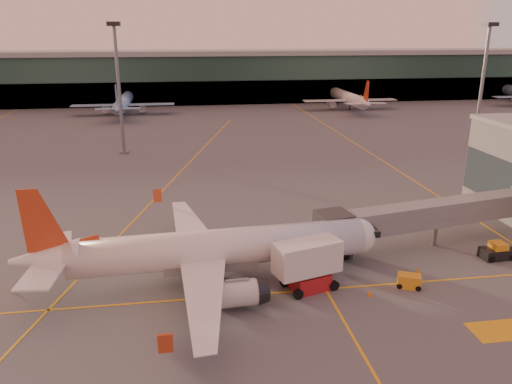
{
  "coord_description": "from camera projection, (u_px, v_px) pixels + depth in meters",
  "views": [
    {
      "loc": [
        -8.09,
        -36.67,
        23.86
      ],
      "look_at": [
        0.58,
        21.07,
        5.0
      ],
      "focal_mm": 35.0,
      "sensor_mm": 36.0,
      "label": 1
    }
  ],
  "objects": [
    {
      "name": "cone_nose",
      "position": [
        418.0,
        270.0,
        51.6
      ],
      "size": [
        0.44,
        0.44,
        0.56
      ],
      "color": "orange",
      "rests_on": "ground"
    },
    {
      "name": "ground",
      "position": [
        286.0,
        322.0,
        42.99
      ],
      "size": [
        600.0,
        600.0,
        0.0
      ],
      "primitive_type": "plane",
      "color": "#4C4F54",
      "rests_on": "ground"
    },
    {
      "name": "catering_truck",
      "position": [
        308.0,
        263.0,
        47.57
      ],
      "size": [
        6.9,
        4.43,
        4.95
      ],
      "rotation": [
        0.0,
        0.0,
        0.28
      ],
      "color": "maroon",
      "rests_on": "ground"
    },
    {
      "name": "gpu_cart",
      "position": [
        409.0,
        281.0,
        48.58
      ],
      "size": [
        2.59,
        2.12,
        1.32
      ],
      "rotation": [
        0.0,
        0.0,
        -0.41
      ],
      "color": "orange",
      "rests_on": "ground"
    },
    {
      "name": "distant_aircraft_row",
      "position": [
        138.0,
        114.0,
        151.06
      ],
      "size": [
        290.0,
        34.0,
        13.0
      ],
      "color": "#7FA4D4",
      "rests_on": "ground"
    },
    {
      "name": "cone_tail",
      "position": [
        12.0,
        289.0,
        47.86
      ],
      "size": [
        0.4,
        0.4,
        0.51
      ],
      "color": "orange",
      "rests_on": "ground"
    },
    {
      "name": "main_airplane",
      "position": [
        208.0,
        250.0,
        48.61
      ],
      "size": [
        35.65,
        32.1,
        10.76
      ],
      "rotation": [
        0.0,
        0.0,
        0.05
      ],
      "color": "white",
      "rests_on": "ground"
    },
    {
      "name": "terminal",
      "position": [
        203.0,
        77.0,
        173.72
      ],
      "size": [
        400.0,
        20.0,
        17.6
      ],
      "color": "#19382D",
      "rests_on": "ground"
    },
    {
      "name": "taxi_markings",
      "position": [
        189.0,
        180.0,
        83.81
      ],
      "size": [
        100.12,
        173.0,
        0.01
      ],
      "color": "gold",
      "rests_on": "ground"
    },
    {
      "name": "jet_bridge",
      "position": [
        447.0,
        213.0,
        57.78
      ],
      "size": [
        30.71,
        9.01,
        5.49
      ],
      "color": "slate",
      "rests_on": "ground"
    },
    {
      "name": "mast_west_near",
      "position": [
        118.0,
        79.0,
        97.7
      ],
      "size": [
        2.4,
        2.4,
        25.6
      ],
      "color": "slate",
      "rests_on": "ground"
    },
    {
      "name": "pushback_tug",
      "position": [
        498.0,
        252.0,
        54.77
      ],
      "size": [
        3.68,
        2.09,
        1.85
      ],
      "rotation": [
        0.0,
        0.0,
        0.04
      ],
      "color": "black",
      "rests_on": "ground"
    },
    {
      "name": "cone_fwd",
      "position": [
        370.0,
        293.0,
        47.13
      ],
      "size": [
        0.45,
        0.45,
        0.58
      ],
      "color": "orange",
      "rests_on": "ground"
    },
    {
      "name": "mast_east_near",
      "position": [
        483.0,
        76.0,
        104.54
      ],
      "size": [
        2.4,
        2.4,
        25.6
      ],
      "color": "slate",
      "rests_on": "ground"
    }
  ]
}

